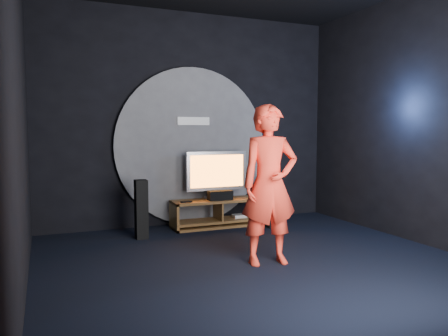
# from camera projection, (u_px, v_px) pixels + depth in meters

# --- Properties ---
(floor) EXTENTS (5.00, 5.00, 0.00)m
(floor) POSITION_uv_depth(u_px,v_px,m) (259.00, 264.00, 5.14)
(floor) COLOR black
(floor) RESTS_ON ground
(back_wall) EXTENTS (5.00, 0.04, 3.50)m
(back_wall) POSITION_uv_depth(u_px,v_px,m) (191.00, 119.00, 7.29)
(back_wall) COLOR black
(back_wall) RESTS_ON ground
(front_wall) EXTENTS (5.00, 0.04, 3.50)m
(front_wall) POSITION_uv_depth(u_px,v_px,m) (447.00, 100.00, 2.68)
(front_wall) COLOR black
(front_wall) RESTS_ON ground
(left_wall) EXTENTS (0.04, 5.00, 3.50)m
(left_wall) POSITION_uv_depth(u_px,v_px,m) (19.00, 110.00, 4.03)
(left_wall) COLOR black
(left_wall) RESTS_ON ground
(right_wall) EXTENTS (0.04, 5.00, 3.50)m
(right_wall) POSITION_uv_depth(u_px,v_px,m) (424.00, 117.00, 5.94)
(right_wall) COLOR black
(right_wall) RESTS_ON ground
(wall_disc_panel) EXTENTS (2.60, 0.11, 2.60)m
(wall_disc_panel) POSITION_uv_depth(u_px,v_px,m) (193.00, 146.00, 7.27)
(wall_disc_panel) COLOR #515156
(wall_disc_panel) RESTS_ON ground
(media_console) EXTENTS (1.53, 0.45, 0.45)m
(media_console) POSITION_uv_depth(u_px,v_px,m) (219.00, 215.00, 7.12)
(media_console) COLOR brown
(media_console) RESTS_ON ground
(tv) EXTENTS (1.03, 0.22, 0.78)m
(tv) POSITION_uv_depth(u_px,v_px,m) (217.00, 173.00, 7.12)
(tv) COLOR #B9B8C0
(tv) RESTS_ON media_console
(center_speaker) EXTENTS (0.40, 0.15, 0.15)m
(center_speaker) POSITION_uv_depth(u_px,v_px,m) (220.00, 195.00, 7.01)
(center_speaker) COLOR black
(center_speaker) RESTS_ON media_console
(remote) EXTENTS (0.18, 0.05, 0.02)m
(remote) POSITION_uv_depth(u_px,v_px,m) (186.00, 202.00, 6.77)
(remote) COLOR black
(remote) RESTS_ON media_console
(tower_speaker_left) EXTENTS (0.17, 0.19, 0.86)m
(tower_speaker_left) POSITION_uv_depth(u_px,v_px,m) (141.00, 209.00, 6.31)
(tower_speaker_left) COLOR black
(tower_speaker_left) RESTS_ON ground
(tower_speaker_right) EXTENTS (0.17, 0.19, 0.86)m
(tower_speaker_right) POSITION_uv_depth(u_px,v_px,m) (272.00, 201.00, 7.04)
(tower_speaker_right) COLOR black
(tower_speaker_right) RESTS_ON ground
(subwoofer) EXTENTS (0.27, 0.27, 0.30)m
(subwoofer) POSITION_uv_depth(u_px,v_px,m) (264.00, 214.00, 7.45)
(subwoofer) COLOR black
(subwoofer) RESTS_ON ground
(player) EXTENTS (0.73, 0.52, 1.87)m
(player) POSITION_uv_depth(u_px,v_px,m) (270.00, 185.00, 5.09)
(player) COLOR #F63421
(player) RESTS_ON ground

